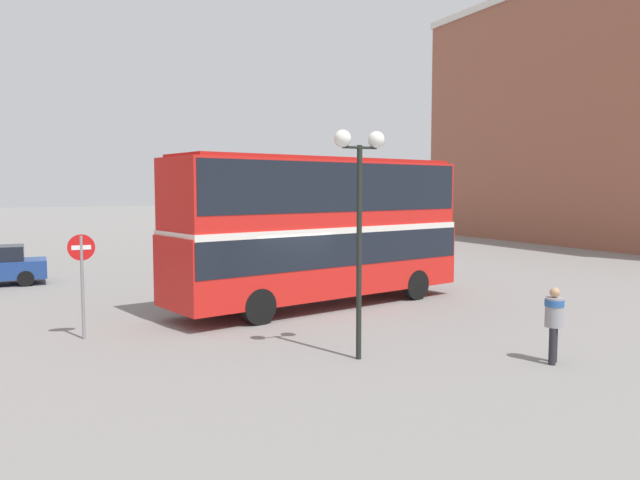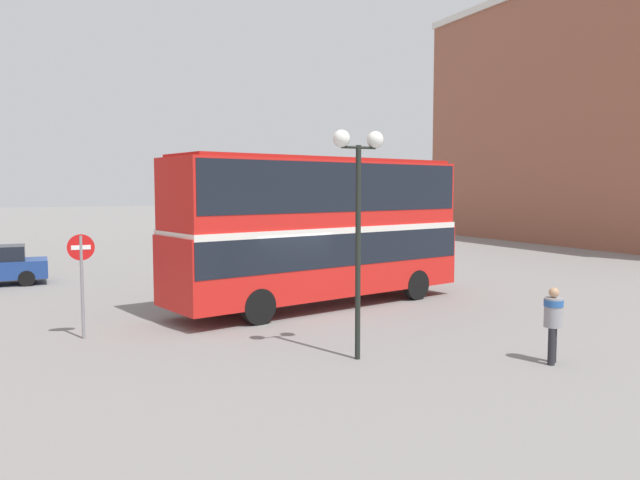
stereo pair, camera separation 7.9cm
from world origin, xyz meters
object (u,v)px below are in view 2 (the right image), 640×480
object	(u,v)px
pedestrian_foreground	(553,317)
no_entry_sign	(82,268)
street_lamp_twin_globe	(358,183)
double_decker_bus	(320,222)

from	to	relation	value
pedestrian_foreground	no_entry_sign	bearing A→B (deg)	16.32
pedestrian_foreground	street_lamp_twin_globe	size ratio (longest dim) A/B	0.33
no_entry_sign	pedestrian_foreground	bearing A→B (deg)	-36.68
pedestrian_foreground	no_entry_sign	world-z (taller)	no_entry_sign
double_decker_bus	street_lamp_twin_globe	world-z (taller)	street_lamp_twin_globe
pedestrian_foreground	street_lamp_twin_globe	xyz separation A→B (m)	(-3.68, 2.13, 2.90)
street_lamp_twin_globe	no_entry_sign	world-z (taller)	street_lamp_twin_globe
street_lamp_twin_globe	no_entry_sign	distance (m)	7.44
double_decker_bus	no_entry_sign	xyz separation A→B (m)	(-7.35, -1.47, -0.92)
no_entry_sign	street_lamp_twin_globe	bearing A→B (deg)	-40.58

